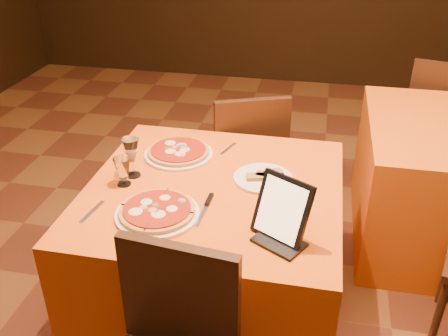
% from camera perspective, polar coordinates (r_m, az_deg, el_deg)
% --- Properties ---
extents(floor, '(6.00, 7.00, 0.01)m').
position_cam_1_polar(floor, '(2.68, 1.96, -15.58)').
color(floor, '#5E2D19').
rests_on(floor, ground).
extents(main_table, '(1.10, 1.10, 0.75)m').
position_cam_1_polar(main_table, '(2.39, -1.09, -9.81)').
color(main_table, '#E35A0E').
rests_on(main_table, floor).
extents(chair_main_far, '(0.58, 0.58, 0.91)m').
position_cam_1_polar(chair_main_far, '(3.02, 2.29, 1.10)').
color(chair_main_far, black).
rests_on(chair_main_far, floor).
extents(chair_side_far, '(0.52, 0.52, 0.91)m').
position_cam_1_polar(chair_side_far, '(3.88, 23.21, 5.29)').
color(chair_side_far, black).
rests_on(chair_side_far, floor).
extents(pizza_near, '(0.34, 0.34, 0.03)m').
position_cam_1_polar(pizza_near, '(2.00, -7.64, -5.02)').
color(pizza_near, white).
rests_on(pizza_near, main_table).
extents(pizza_far, '(0.33, 0.33, 0.03)m').
position_cam_1_polar(pizza_far, '(2.43, -5.23, 1.76)').
color(pizza_far, white).
rests_on(pizza_far, main_table).
extents(cutlet_dish, '(0.26, 0.26, 0.03)m').
position_cam_1_polar(cutlet_dish, '(2.22, 4.50, -1.06)').
color(cutlet_dish, white).
rests_on(cutlet_dish, main_table).
extents(wine_glass, '(0.09, 0.09, 0.19)m').
position_cam_1_polar(wine_glass, '(2.25, -10.48, 1.23)').
color(wine_glass, tan).
rests_on(wine_glass, main_table).
extents(water_glass, '(0.08, 0.08, 0.13)m').
position_cam_1_polar(water_glass, '(2.20, -11.48, -0.40)').
color(water_glass, white).
rests_on(water_glass, main_table).
extents(tablet, '(0.23, 0.19, 0.24)m').
position_cam_1_polar(tablet, '(1.83, 6.66, -4.68)').
color(tablet, black).
rests_on(tablet, main_table).
extents(knife, '(0.02, 0.20, 0.01)m').
position_cam_1_polar(knife, '(2.01, -2.33, -5.03)').
color(knife, silver).
rests_on(knife, main_table).
extents(fork_near, '(0.04, 0.16, 0.01)m').
position_cam_1_polar(fork_near, '(2.08, -14.80, -4.84)').
color(fork_near, silver).
rests_on(fork_near, main_table).
extents(fork_far, '(0.06, 0.14, 0.01)m').
position_cam_1_polar(fork_far, '(2.48, 0.51, 2.21)').
color(fork_far, '#A8AAAF').
rests_on(fork_far, main_table).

